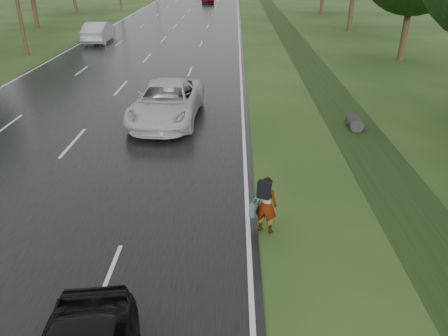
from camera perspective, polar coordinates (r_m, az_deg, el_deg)
road at (r=53.56m, az=-5.74°, el=18.63°), size 14.00×180.00×0.04m
edge_stripe_east at (r=53.18m, az=1.90°, el=18.71°), size 0.12×180.00×0.01m
edge_stripe_west at (r=54.77m, az=-13.15°, el=18.31°), size 0.12×180.00×0.01m
center_line at (r=53.56m, az=-5.75°, el=18.66°), size 0.12×180.00×0.01m
drainage_ditch at (r=27.77m, az=12.29°, el=11.52°), size 2.20×120.00×0.56m
pedestrian at (r=11.45m, az=5.41°, el=-4.72°), size 0.79×0.82×1.62m
white_pickup at (r=19.64m, az=-7.47°, el=8.55°), size 3.05×6.10×1.66m
silver_sedan at (r=40.41m, az=-16.03°, el=16.72°), size 1.91×5.14×1.68m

